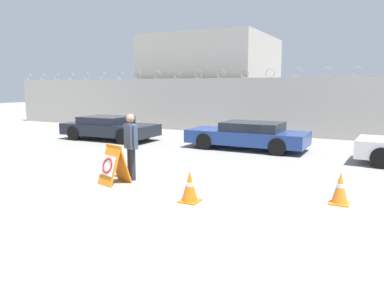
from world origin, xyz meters
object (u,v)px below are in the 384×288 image
barricade_sign (113,165)px  security_guard (131,143)px  parked_car_front_coupe (109,128)px  parked_car_rear_sedan (248,135)px  traffic_cone_near (190,187)px  traffic_cone_mid (340,188)px

barricade_sign → security_guard: security_guard is taller
parked_car_front_coupe → parked_car_rear_sedan: parked_car_rear_sedan is taller
traffic_cone_near → parked_car_front_coupe: (-7.82, 6.83, 0.24)m
traffic_cone_near → barricade_sign: bearing=169.6°
barricade_sign → security_guard: bearing=91.0°
security_guard → parked_car_front_coupe: bearing=-15.8°
traffic_cone_mid → parked_car_front_coupe: (-10.81, 5.50, 0.23)m
parked_car_front_coupe → traffic_cone_near: bearing=-41.5°
security_guard → parked_car_rear_sedan: (1.25, 6.19, -0.43)m
traffic_cone_near → traffic_cone_mid: (2.99, 1.33, 0.01)m
traffic_cone_near → traffic_cone_mid: bearing=24.0°
barricade_sign → traffic_cone_mid: bearing=26.4°
parked_car_rear_sedan → traffic_cone_near: bearing=98.9°
traffic_cone_mid → parked_car_front_coupe: 12.13m
barricade_sign → parked_car_front_coupe: 8.30m
barricade_sign → security_guard: (0.17, 0.58, 0.50)m
barricade_sign → parked_car_rear_sedan: (1.42, 6.77, 0.07)m
traffic_cone_mid → parked_car_front_coupe: bearing=153.0°
traffic_cone_mid → parked_car_front_coupe: parked_car_front_coupe is taller
barricade_sign → security_guard: 0.79m
traffic_cone_near → traffic_cone_mid: 3.27m
security_guard → traffic_cone_near: security_guard is taller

